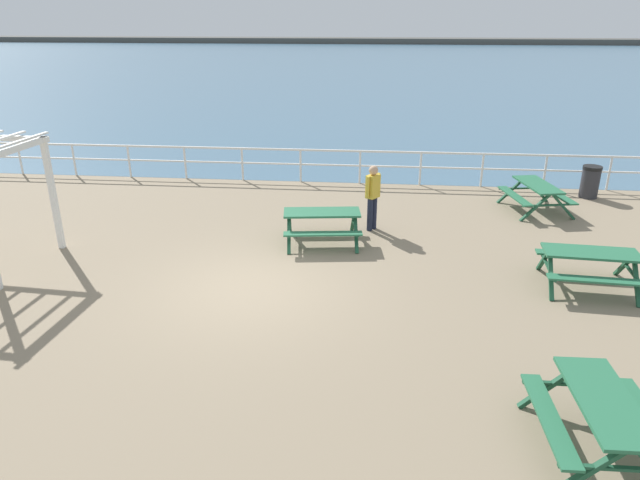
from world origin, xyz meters
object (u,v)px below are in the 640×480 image
at_px(visitor, 373,194).
at_px(litter_bin, 590,182).
at_px(picnic_table_far_right, 590,260).
at_px(picnic_table_far_left, 322,219).
at_px(picnic_table_mid_centre, 602,412).
at_px(picnic_table_near_right, 537,191).

relative_size(visitor, litter_bin, 1.75).
bearing_deg(visitor, picnic_table_far_right, 1.18).
distance_m(picnic_table_far_left, litter_bin, 8.72).
bearing_deg(picnic_table_mid_centre, litter_bin, -18.86).
height_order(picnic_table_far_left, visitor, visitor).
bearing_deg(picnic_table_mid_centre, picnic_table_near_right, -10.68).
bearing_deg(litter_bin, picnic_table_far_right, -108.19).
distance_m(picnic_table_far_left, visitor, 1.57).
height_order(picnic_table_mid_centre, visitor, visitor).
xyz_separation_m(picnic_table_far_left, litter_bin, (7.56, 4.35, -0.10)).
bearing_deg(picnic_table_near_right, picnic_table_far_right, 166.69).
distance_m(picnic_table_near_right, picnic_table_far_left, 6.37).
xyz_separation_m(visitor, litter_bin, (6.39, 3.37, -0.47)).
distance_m(picnic_table_mid_centre, picnic_table_far_left, 7.82).
bearing_deg(litter_bin, picnic_table_far_left, -150.12).
distance_m(picnic_table_far_left, picnic_table_far_right, 5.83).
height_order(visitor, litter_bin, visitor).
distance_m(picnic_table_near_right, picnic_table_far_right, 4.79).
height_order(picnic_table_mid_centre, picnic_table_far_right, same).
height_order(picnic_table_far_right, visitor, visitor).
bearing_deg(litter_bin, visitor, -152.20).
height_order(picnic_table_near_right, picnic_table_mid_centre, same).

